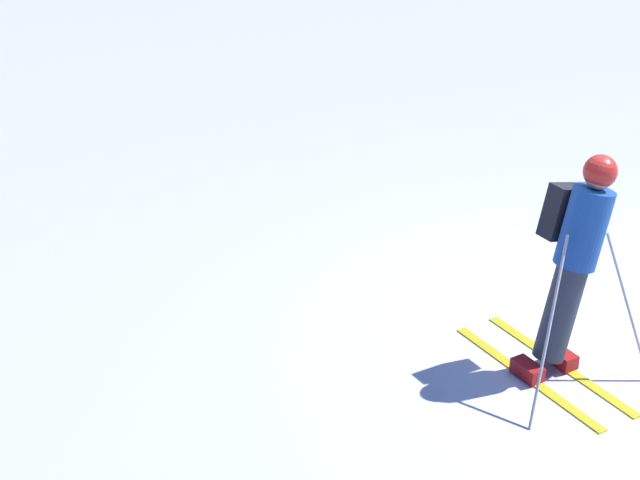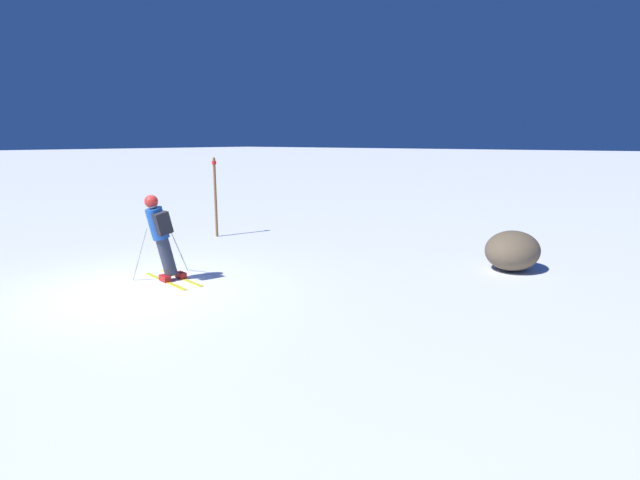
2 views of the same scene
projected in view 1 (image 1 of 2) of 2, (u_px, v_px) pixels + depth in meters
ground_plane at (606, 336)px, 9.25m from camera, size 300.00×300.00×0.00m
skier at (575, 252)px, 8.42m from camera, size 1.27×1.79×1.86m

